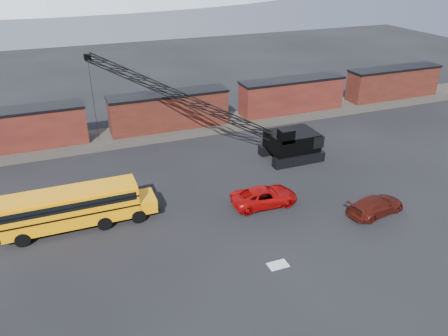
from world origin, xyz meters
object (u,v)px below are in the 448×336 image
at_px(red_pickup, 264,196).
at_px(maroon_suv, 376,205).
at_px(school_bus, 76,207).
at_px(crawler_crane, 183,98).

xyz_separation_m(red_pickup, maroon_suv, (7.79, -4.56, -0.03)).
bearing_deg(red_pickup, maroon_suv, -118.05).
bearing_deg(school_bus, crawler_crane, 41.48).
relative_size(school_bus, red_pickup, 2.07).
xyz_separation_m(maroon_suv, crawler_crane, (-10.89, 17.26, 5.23)).
xyz_separation_m(school_bus, maroon_suv, (22.63, -6.88, -1.05)).
bearing_deg(red_pickup, crawler_crane, 16.01).
bearing_deg(crawler_crane, school_bus, -138.52).
distance_m(red_pickup, crawler_crane, 14.07).
bearing_deg(crawler_crane, maroon_suv, -57.76).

